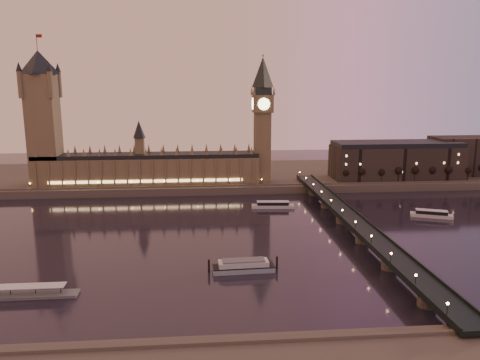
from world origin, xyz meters
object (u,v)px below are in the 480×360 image
object	(u,v)px
cruise_boat_b	(431,214)
moored_barge	(243,266)
pontoon_pier	(25,294)
cruise_boat_a	(273,205)

from	to	relation	value
cruise_boat_b	moored_barge	xyz separation A→B (m)	(-132.92, -80.25, 0.46)
cruise_boat_b	pontoon_pier	world-z (taller)	pontoon_pier
cruise_boat_a	cruise_boat_b	world-z (taller)	cruise_boat_b
moored_barge	pontoon_pier	xyz separation A→B (m)	(-93.13, -19.09, -1.38)
cruise_boat_a	pontoon_pier	distance (m)	181.38
cruise_boat_a	moored_barge	size ratio (longest dim) A/B	0.91
pontoon_pier	cruise_boat_b	bearing A→B (deg)	23.72
cruise_boat_a	cruise_boat_b	xyz separation A→B (m)	(101.37, -32.40, 0.01)
cruise_boat_a	pontoon_pier	bearing A→B (deg)	-128.70
cruise_boat_b	moored_barge	bearing A→B (deg)	-127.38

